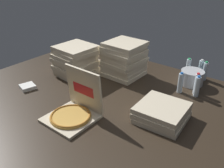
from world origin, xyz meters
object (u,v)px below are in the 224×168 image
object	(u,v)px
pizza_stack_left_near	(124,59)
open_pizza_box	(74,109)
napkin_pile	(28,87)
pizza_stack_right_far	(75,61)
water_bottle_2	(201,69)
pizza_stack_center_near	(162,113)
water_bottle_5	(188,68)
water_bottle_3	(205,71)
water_bottle_0	(180,83)
water_bottle_4	(197,83)
water_bottle_1	(197,87)
ice_bucket	(192,77)

from	to	relation	value
pizza_stack_left_near	open_pizza_box	bearing A→B (deg)	-79.78
napkin_pile	pizza_stack_right_far	bearing A→B (deg)	73.87
pizza_stack_right_far	pizza_stack_left_near	distance (m)	0.60
water_bottle_2	napkin_pile	distance (m)	2.06
pizza_stack_center_near	water_bottle_5	distance (m)	1.04
pizza_stack_right_far	water_bottle_3	distance (m)	1.57
pizza_stack_center_near	pizza_stack_right_far	bearing A→B (deg)	171.72
water_bottle_5	napkin_pile	distance (m)	1.93
water_bottle_0	pizza_stack_left_near	bearing A→B (deg)	-178.82
pizza_stack_left_near	water_bottle_0	distance (m)	0.75
pizza_stack_right_far	water_bottle_2	xyz separation A→B (m)	(1.25, 0.88, -0.08)
open_pizza_box	water_bottle_5	distance (m)	1.56
water_bottle_4	water_bottle_2	bearing A→B (deg)	105.07
open_pizza_box	water_bottle_1	bearing A→B (deg)	55.72
open_pizza_box	water_bottle_4	bearing A→B (deg)	58.40
open_pizza_box	water_bottle_3	bearing A→B (deg)	66.48
water_bottle_3	water_bottle_0	bearing A→B (deg)	-102.06
pizza_stack_center_near	water_bottle_3	distance (m)	1.05
pizza_stack_center_near	water_bottle_4	world-z (taller)	water_bottle_4
pizza_stack_right_far	water_bottle_5	xyz separation A→B (m)	(1.11, 0.84, -0.08)
water_bottle_3	pizza_stack_right_far	bearing A→B (deg)	-146.84
water_bottle_1	water_bottle_4	xyz separation A→B (m)	(-0.03, 0.07, 0.00)
ice_bucket	water_bottle_2	world-z (taller)	water_bottle_2
water_bottle_4	water_bottle_5	xyz separation A→B (m)	(-0.24, 0.35, 0.00)
napkin_pile	water_bottle_3	bearing A→B (deg)	44.41
pizza_stack_right_far	water_bottle_2	world-z (taller)	pizza_stack_right_far
open_pizza_box	pizza_stack_center_near	size ratio (longest dim) A/B	0.96
water_bottle_3	napkin_pile	size ratio (longest dim) A/B	1.55
pizza_stack_center_near	water_bottle_2	distance (m)	1.08
pizza_stack_right_far	water_bottle_5	world-z (taller)	pizza_stack_right_far
water_bottle_0	water_bottle_5	bearing A→B (deg)	102.78
pizza_stack_center_near	water_bottle_1	size ratio (longest dim) A/B	1.94
pizza_stack_left_near	water_bottle_1	size ratio (longest dim) A/B	2.01
ice_bucket	water_bottle_5	world-z (taller)	water_bottle_5
open_pizza_box	ice_bucket	xyz separation A→B (m)	(0.58, 1.31, -0.00)
pizza_stack_center_near	open_pizza_box	bearing A→B (deg)	-144.17
water_bottle_5	open_pizza_box	bearing A→B (deg)	-107.07
ice_bucket	water_bottle_1	size ratio (longest dim) A/B	1.10
open_pizza_box	water_bottle_1	xyz separation A→B (m)	(0.73, 1.08, 0.03)
water_bottle_5	water_bottle_3	bearing A→B (deg)	6.58
pizza_stack_center_near	napkin_pile	distance (m)	1.53
pizza_stack_right_far	water_bottle_1	bearing A→B (deg)	16.81
open_pizza_box	water_bottle_4	distance (m)	1.34
water_bottle_4	napkin_pile	distance (m)	1.88
pizza_stack_right_far	water_bottle_4	bearing A→B (deg)	19.68
water_bottle_3	ice_bucket	bearing A→B (deg)	-110.74
water_bottle_3	open_pizza_box	bearing A→B (deg)	-113.52
ice_bucket	water_bottle_4	bearing A→B (deg)	-55.33
water_bottle_0	pizza_stack_right_far	bearing A→B (deg)	-162.22
pizza_stack_right_far	water_bottle_3	size ratio (longest dim) A/B	1.96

